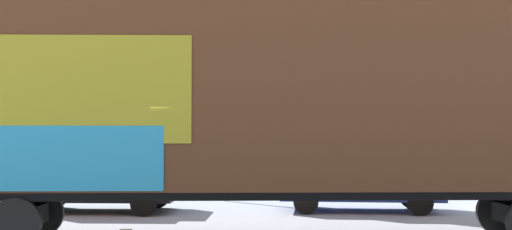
{
  "coord_description": "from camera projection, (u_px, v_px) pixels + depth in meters",
  "views": [
    {
      "loc": [
        -0.57,
        -12.17,
        2.04
      ],
      "look_at": [
        0.82,
        1.48,
        2.45
      ],
      "focal_mm": 45.09,
      "sensor_mm": 36.0,
      "label": 1
    }
  ],
  "objects": [
    {
      "name": "freight_car",
      "position": [
        273.0,
        103.0,
        12.27
      ],
      "size": [
        17.48,
        4.0,
        4.63
      ],
      "color": "brown",
      "rests_on": "ground_plane"
    },
    {
      "name": "flagpole",
      "position": [
        162.0,
        28.0,
        22.31
      ],
      "size": [
        0.24,
        1.6,
        8.87
      ],
      "color": "silver",
      "rests_on": "ground_plane"
    },
    {
      "name": "hillside",
      "position": [
        195.0,
        96.0,
        79.48
      ],
      "size": [
        156.28,
        33.76,
        18.48
      ],
      "color": "slate",
      "rests_on": "ground_plane"
    },
    {
      "name": "parked_car_black",
      "position": [
        94.0,
        181.0,
        16.94
      ],
      "size": [
        4.44,
        2.49,
        1.55
      ],
      "color": "black",
      "rests_on": "ground_plane"
    },
    {
      "name": "parked_car_blue",
      "position": [
        358.0,
        177.0,
        17.09
      ],
      "size": [
        4.47,
        2.53,
        1.87
      ],
      "color": "navy",
      "rests_on": "ground_plane"
    }
  ]
}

